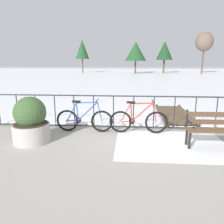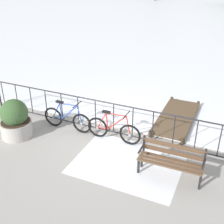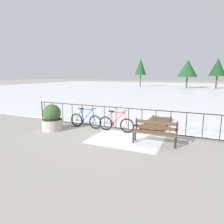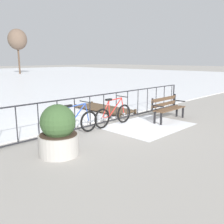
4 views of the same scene
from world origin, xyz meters
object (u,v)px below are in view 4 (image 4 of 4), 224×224
(bicycle_near_railing, at_px, (113,115))
(bicycle_second, at_px, (75,123))
(park_bench, at_px, (167,107))
(planter_with_shrub, at_px, (58,132))

(bicycle_near_railing, relative_size, bicycle_second, 1.00)
(bicycle_second, height_order, park_bench, bicycle_second)
(bicycle_near_railing, height_order, bicycle_second, same)
(bicycle_near_railing, distance_m, bicycle_second, 1.61)
(bicycle_second, bearing_deg, bicycle_near_railing, -0.36)
(bicycle_near_railing, bearing_deg, planter_with_shrub, -161.23)
(bicycle_near_railing, bearing_deg, bicycle_second, 179.64)
(bicycle_near_railing, xyz_separation_m, park_bench, (1.95, -0.88, 0.14))
(park_bench, bearing_deg, planter_with_shrub, -179.03)
(planter_with_shrub, bearing_deg, bicycle_second, 38.63)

